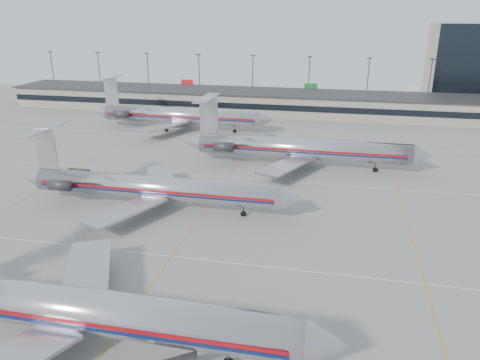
# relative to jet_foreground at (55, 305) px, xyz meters

# --- Properties ---
(ground) EXTENTS (260.00, 260.00, 0.00)m
(ground) POSITION_rel_jet_foreground_xyz_m (4.75, 7.14, -3.83)
(ground) COLOR gray
(ground) RESTS_ON ground
(apron_markings) EXTENTS (160.00, 0.15, 0.02)m
(apron_markings) POSITION_rel_jet_foreground_xyz_m (4.75, 17.14, -3.82)
(apron_markings) COLOR silver
(apron_markings) RESTS_ON ground
(terminal) EXTENTS (162.00, 17.00, 6.25)m
(terminal) POSITION_rel_jet_foreground_xyz_m (4.75, 105.11, -0.67)
(terminal) COLOR gray
(terminal) RESTS_ON ground
(light_mast_row) EXTENTS (163.60, 0.40, 15.28)m
(light_mast_row) POSITION_rel_jet_foreground_xyz_m (4.75, 119.14, 4.75)
(light_mast_row) COLOR #38383D
(light_mast_row) RESTS_ON ground
(distant_building) EXTENTS (30.00, 20.00, 25.00)m
(distant_building) POSITION_rel_jet_foreground_xyz_m (66.75, 135.14, 8.67)
(distant_building) COLOR tan
(distant_building) RESTS_ON ground
(jet_foreground) EXTENTS (50.43, 29.70, 13.20)m
(jet_foreground) POSITION_rel_jet_foreground_xyz_m (0.00, 0.00, 0.00)
(jet_foreground) COLOR silver
(jet_foreground) RESTS_ON ground
(jet_second_row) EXTENTS (45.35, 26.71, 11.87)m
(jet_second_row) POSITION_rel_jet_foreground_xyz_m (-3.49, 30.87, -0.39)
(jet_second_row) COLOR silver
(jet_second_row) RESTS_ON ground
(jet_third_row) EXTENTS (47.77, 29.38, 13.06)m
(jet_third_row) POSITION_rel_jet_foreground_xyz_m (16.47, 55.87, -0.04)
(jet_third_row) COLOR silver
(jet_third_row) RESTS_ON ground
(jet_back_row) EXTENTS (47.63, 29.30, 13.02)m
(jet_back_row) POSITION_rel_jet_foreground_xyz_m (-16.13, 79.32, -0.05)
(jet_back_row) COLOR silver
(jet_back_row) RESTS_ON ground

